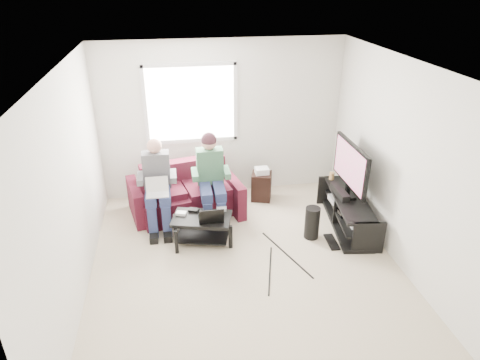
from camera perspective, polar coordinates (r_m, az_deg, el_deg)
name	(u,v)px	position (r m, az deg, el deg)	size (l,w,h in m)	color
floor	(246,268)	(5.74, 0.81, -11.62)	(4.50, 4.50, 0.00)	beige
ceiling	(248,68)	(4.63, 1.02, 14.74)	(4.50, 4.50, 0.00)	white
wall_back	(222,120)	(7.11, -2.40, 8.00)	(4.50, 4.50, 0.00)	silver
wall_front	(303,315)	(3.24, 8.44, -17.40)	(4.50, 4.50, 0.00)	silver
wall_left	(70,192)	(5.11, -21.73, -1.53)	(4.50, 4.50, 0.00)	silver
wall_right	(404,167)	(5.73, 20.99, 1.58)	(4.50, 4.50, 0.00)	silver
window	(191,104)	(6.97, -6.57, 10.04)	(1.48, 0.04, 1.28)	white
sofa	(185,195)	(6.85, -7.34, -2.05)	(1.85, 1.07, 0.79)	#4C131E
person_left	(157,181)	(6.42, -10.98, -0.17)	(0.40, 0.71, 1.32)	navy
person_right	(211,173)	(6.43, -3.90, 0.91)	(0.40, 0.71, 1.37)	navy
laptop_silver	(157,191)	(6.21, -10.97, -1.40)	(0.32, 0.22, 0.24)	silver
coffee_table	(202,224)	(6.10, -5.08, -5.83)	(0.91, 0.69, 0.40)	black
laptop_black	(211,212)	(5.92, -3.94, -4.27)	(0.34, 0.24, 0.24)	black
controller_a	(181,213)	(6.12, -7.85, -4.42)	(0.14, 0.09, 0.04)	silver
controller_b	(194,210)	(6.18, -6.20, -4.02)	(0.14, 0.09, 0.04)	black
controller_c	(222,209)	(6.18, -2.48, -3.87)	(0.14, 0.09, 0.04)	gray
tv_stand	(348,213)	(6.67, 14.17, -4.31)	(0.64, 1.53, 0.49)	black
tv	(350,166)	(6.43, 14.51, 1.76)	(0.12, 1.10, 0.81)	black
soundbar	(340,192)	(6.56, 13.18, -1.57)	(0.12, 0.50, 0.10)	black
drink_cup	(332,176)	(7.01, 12.14, 0.54)	(0.08, 0.08, 0.12)	#B3854D
console_white	(359,223)	(6.33, 15.61, -5.56)	(0.30, 0.22, 0.06)	silver
console_grey	(341,199)	(6.87, 13.29, -2.49)	(0.34, 0.26, 0.08)	gray
console_black	(350,211)	(6.60, 14.40, -3.96)	(0.38, 0.30, 0.07)	black
subwoofer	(312,223)	(6.28, 9.58, -5.64)	(0.21, 0.21, 0.48)	black
keyboard_floor	(332,242)	(6.34, 12.14, -8.08)	(0.13, 0.40, 0.02)	black
end_table	(261,185)	(7.22, 2.88, -0.67)	(0.32, 0.32, 0.58)	black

